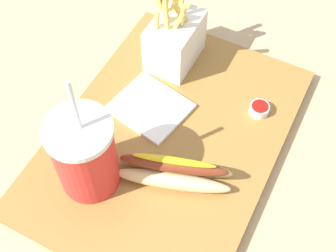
{
  "coord_description": "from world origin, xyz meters",
  "views": [
    {
      "loc": [
        -0.37,
        -0.19,
        0.66
      ],
      "look_at": [
        0.0,
        0.0,
        0.05
      ],
      "focal_mm": 49.48,
      "sensor_mm": 36.0,
      "label": 1
    }
  ],
  "objects": [
    {
      "name": "soda_cup",
      "position": [
        -0.12,
        0.07,
        0.09
      ],
      "size": [
        0.1,
        0.1,
        0.22
      ],
      "color": "red",
      "rests_on": "food_tray"
    },
    {
      "name": "ground_plane",
      "position": [
        0.0,
        0.0,
        -0.01
      ],
      "size": [
        2.4,
        2.4,
        0.02
      ],
      "primitive_type": "cube",
      "color": "tan"
    },
    {
      "name": "hot_dog_1",
      "position": [
        -0.07,
        -0.04,
        0.04
      ],
      "size": [
        0.1,
        0.19,
        0.06
      ],
      "color": "#E5C689",
      "rests_on": "food_tray"
    },
    {
      "name": "napkin_stack",
      "position": [
        0.04,
        0.05,
        0.02
      ],
      "size": [
        0.13,
        0.14,
        0.01
      ],
      "primitive_type": "cube",
      "rotation": [
        0.0,
        0.0,
        -0.2
      ],
      "color": "white",
      "rests_on": "food_tray"
    },
    {
      "name": "ketchup_cup_1",
      "position": [
        0.11,
        -0.12,
        0.03
      ],
      "size": [
        0.03,
        0.03,
        0.02
      ],
      "color": "white",
      "rests_on": "food_tray"
    },
    {
      "name": "fries_basket",
      "position": [
        0.16,
        0.07,
        0.07
      ],
      "size": [
        0.11,
        0.07,
        0.16
      ],
      "color": "white",
      "rests_on": "food_tray"
    },
    {
      "name": "food_tray",
      "position": [
        0.0,
        0.0,
        0.01
      ],
      "size": [
        0.49,
        0.35,
        0.02
      ],
      "primitive_type": "cube",
      "color": "olive",
      "rests_on": "ground_plane"
    }
  ]
}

